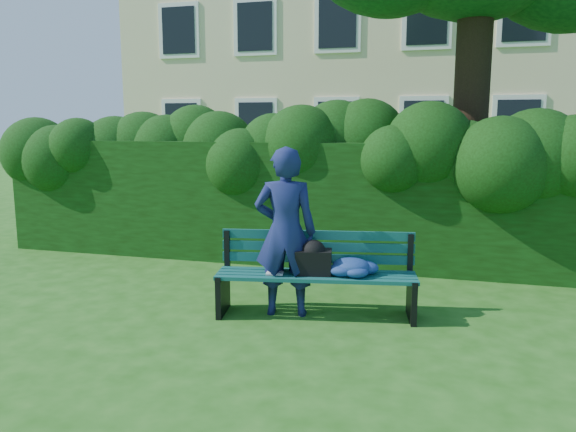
# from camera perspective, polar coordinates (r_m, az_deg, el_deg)

# --- Properties ---
(ground) EXTENTS (80.00, 80.00, 0.00)m
(ground) POSITION_cam_1_polar(r_m,az_deg,el_deg) (6.52, -1.44, -9.11)
(ground) COLOR #1F5914
(ground) RESTS_ON ground
(apartment_building) EXTENTS (16.00, 8.08, 12.00)m
(apartment_building) POSITION_cam_1_polar(r_m,az_deg,el_deg) (20.36, 10.89, 20.38)
(apartment_building) COLOR beige
(apartment_building) RESTS_ON ground
(hedge) EXTENTS (10.00, 1.00, 1.80)m
(hedge) POSITION_cam_1_polar(r_m,az_deg,el_deg) (8.39, 2.94, 1.38)
(hedge) COLOR black
(hedge) RESTS_ON ground
(park_bench) EXTENTS (2.20, 0.92, 0.89)m
(park_bench) POSITION_cam_1_polar(r_m,az_deg,el_deg) (6.10, 3.65, -5.47)
(park_bench) COLOR #0E4A4A
(park_bench) RESTS_ON ground
(man_reading) EXTENTS (0.74, 0.56, 1.83)m
(man_reading) POSITION_cam_1_polar(r_m,az_deg,el_deg) (6.02, -0.27, -1.63)
(man_reading) COLOR navy
(man_reading) RESTS_ON ground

